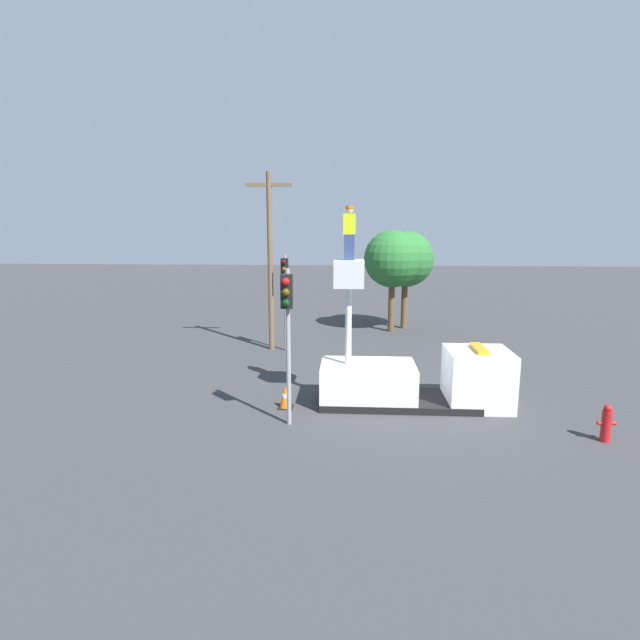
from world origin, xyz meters
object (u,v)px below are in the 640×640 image
object	(u,v)px
fire_hydrant	(606,423)
tree_left_bg	(406,259)
worker	(349,233)
bucket_truck	(414,379)
tree_right_bg	(393,259)
traffic_light_across	(285,284)
traffic_cone_rear	(286,397)
utility_pole	(270,256)
traffic_light_pole	(287,316)

from	to	relation	value
fire_hydrant	tree_left_bg	world-z (taller)	tree_left_bg
worker	bucket_truck	bearing A→B (deg)	0.00
tree_right_bg	tree_left_bg	bearing A→B (deg)	48.52
traffic_light_across	traffic_cone_rear	world-z (taller)	traffic_light_across
tree_right_bg	traffic_light_across	bearing A→B (deg)	-137.71
tree_right_bg	utility_pole	distance (m)	7.81
traffic_light_pole	tree_left_bg	distance (m)	16.00
worker	tree_left_bg	size ratio (longest dim) A/B	0.30
worker	utility_pole	distance (m)	8.42
traffic_cone_rear	tree_left_bg	distance (m)	15.10
traffic_light_pole	tree_right_bg	bearing A→B (deg)	73.33
fire_hydrant	utility_pole	distance (m)	15.63
traffic_light_pole	fire_hydrant	distance (m)	9.64
traffic_light_across	traffic_cone_rear	bearing A→B (deg)	-82.74
fire_hydrant	traffic_light_pole	bearing A→B (deg)	176.39
traffic_light_across	traffic_light_pole	bearing A→B (deg)	-82.18
fire_hydrant	tree_right_bg	distance (m)	16.00
tree_right_bg	utility_pole	world-z (taller)	utility_pole
tree_left_bg	utility_pole	size ratio (longest dim) A/B	0.68
bucket_truck	utility_pole	distance (m)	10.27
worker	fire_hydrant	xyz separation A→B (m)	(7.37, -2.73, -5.29)
bucket_truck	fire_hydrant	distance (m)	5.81
traffic_light_pole	utility_pole	world-z (taller)	utility_pole
utility_pole	worker	bearing A→B (deg)	-62.78
utility_pole	traffic_light_pole	bearing A→B (deg)	-78.15
traffic_light_pole	traffic_light_across	xyz separation A→B (m)	(-1.26, 9.19, -0.10)
worker	fire_hydrant	size ratio (longest dim) A/B	1.58
worker	tree_left_bg	bearing A→B (deg)	75.81
traffic_light_pole	traffic_light_across	bearing A→B (deg)	97.82
bucket_truck	traffic_cone_rear	xyz separation A→B (m)	(-4.35, -0.61, -0.53)
worker	tree_left_bg	xyz separation A→B (m)	(3.29, 13.00, -1.72)
worker	traffic_light_pole	size ratio (longest dim) A/B	0.36
traffic_light_across	tree_left_bg	distance (m)	8.75
fire_hydrant	tree_left_bg	distance (m)	16.64
traffic_light_pole	bucket_truck	bearing A→B (deg)	27.93
fire_hydrant	traffic_cone_rear	size ratio (longest dim) A/B	1.42
traffic_light_across	tree_left_bg	size ratio (longest dim) A/B	0.81
bucket_truck	tree_right_bg	world-z (taller)	tree_right_bg
fire_hydrant	tree_left_bg	xyz separation A→B (m)	(-4.09, 15.73, 3.56)
bucket_truck	fire_hydrant	size ratio (longest dim) A/B	5.81
bucket_truck	traffic_light_across	bearing A→B (deg)	127.14
worker	traffic_light_pole	distance (m)	3.69
fire_hydrant	bucket_truck	bearing A→B (deg)	151.87
traffic_cone_rear	tree_right_bg	distance (m)	13.98
bucket_truck	worker	size ratio (longest dim) A/B	3.67
tree_left_bg	traffic_cone_rear	bearing A→B (deg)	-111.57
traffic_light_pole	fire_hydrant	xyz separation A→B (m)	(9.18, -0.58, -2.89)
traffic_light_across	fire_hydrant	xyz separation A→B (m)	(10.44, -9.77, -2.79)
traffic_light_pole	tree_right_bg	xyz separation A→B (m)	(4.25, 14.20, 0.74)
traffic_light_pole	fire_hydrant	size ratio (longest dim) A/B	4.39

